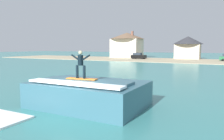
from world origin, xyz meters
TOP-DOWN VIEW (x-y plane):
  - ground_plane at (0.00, 0.00)m, footprint 260.00×260.00m
  - wave_crest at (0.12, 1.44)m, footprint 6.66×4.48m
  - surfboard at (-0.16, 1.19)m, footprint 1.96×0.66m
  - surfer at (-0.19, 1.13)m, footprint 1.33×0.32m
  - shoreline_bank at (0.00, 49.13)m, footprint 120.00×19.29m
  - car_near_shore at (-15.22, 50.89)m, footprint 4.30×2.24m
  - house_with_chimney at (-21.57, 57.08)m, footprint 11.28×11.28m
  - house_small_cottage at (-2.52, 57.57)m, footprint 8.54×8.54m

SIDE VIEW (x-z plane):
  - ground_plane at x=0.00m, z-range 0.00..0.00m
  - shoreline_bank at x=0.00m, z-range 0.00..0.09m
  - wave_crest at x=0.12m, z-range -0.05..1.62m
  - car_near_shore at x=-15.22m, z-range 0.02..1.88m
  - surfboard at x=-0.16m, z-range 1.67..1.73m
  - surfer at x=-0.19m, z-range 1.83..3.49m
  - house_small_cottage at x=-2.52m, z-range 0.61..7.23m
  - house_with_chimney at x=-21.57m, z-range 0.42..8.99m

